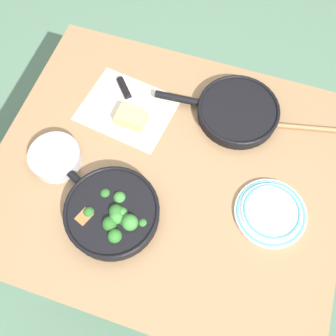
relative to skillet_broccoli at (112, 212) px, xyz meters
name	(u,v)px	position (x,y,z in m)	size (l,w,h in m)	color
ground_plane	(168,233)	(-0.11, -0.19, -0.79)	(14.00, 14.00, 0.00)	#51755B
dining_table_red	(168,182)	(-0.11, -0.19, -0.12)	(1.08, 0.92, 0.76)	olive
skillet_broccoli	(112,212)	(0.00, 0.00, 0.00)	(0.38, 0.28, 0.08)	black
skillet_eggs	(237,111)	(-0.26, -0.45, -0.01)	(0.41, 0.27, 0.04)	black
wooden_spoon	(281,125)	(-0.41, -0.45, -0.02)	(0.40, 0.11, 0.02)	#996B42
parchment_sheet	(127,109)	(0.09, -0.36, -0.03)	(0.33, 0.28, 0.00)	beige
grater_knife	(130,101)	(0.09, -0.39, -0.02)	(0.20, 0.22, 0.02)	silver
cheese_block	(132,118)	(0.06, -0.32, -0.01)	(0.10, 0.07, 0.04)	#EACC66
dinner_plate_stack	(271,212)	(-0.44, -0.15, -0.02)	(0.21, 0.21, 0.03)	white
prep_bowl_steel	(56,158)	(0.23, -0.11, -0.01)	(0.16, 0.16, 0.05)	#B7B7BC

